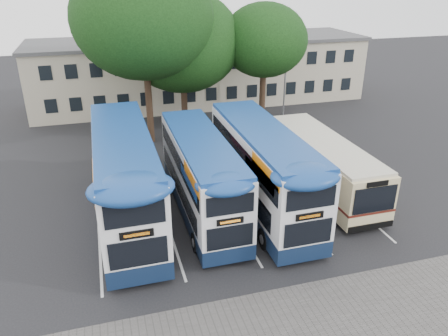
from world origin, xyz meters
TOP-DOWN VIEW (x-y plane):
  - ground at (0.00, 0.00)m, footprint 120.00×120.00m
  - paving_strip at (-2.00, -5.00)m, footprint 40.00×6.00m
  - bay_lines at (-3.75, 5.00)m, footprint 14.12×11.00m
  - depot_building at (0.00, 26.99)m, footprint 32.40×8.40m
  - lamp_post at (6.00, 19.97)m, footprint 0.25×1.05m
  - tree_left at (-6.43, 16.84)m, footprint 9.97×9.97m
  - tree_mid at (-3.34, 18.88)m, footprint 9.17×9.17m
  - tree_right at (2.97, 17.59)m, footprint 6.78×6.78m
  - bus_dd_left at (-9.13, 5.32)m, footprint 2.86×11.77m
  - bus_dd_mid at (-5.20, 5.07)m, footprint 2.54×10.47m
  - bus_dd_right at (-1.92, 4.63)m, footprint 2.72×11.23m
  - bus_single at (2.42, 5.96)m, footprint 2.71×10.65m

SIDE VIEW (x-z plane):
  - ground at x=0.00m, z-range 0.00..0.00m
  - paving_strip at x=-2.00m, z-range 0.00..0.01m
  - bay_lines at x=-3.75m, z-range 0.00..0.01m
  - bus_single at x=2.42m, z-range 0.21..3.39m
  - bus_dd_mid at x=-5.20m, z-range 0.22..4.58m
  - bus_dd_right at x=-1.92m, z-range 0.24..4.92m
  - bus_dd_left at x=-9.13m, z-range 0.25..5.16m
  - depot_building at x=0.00m, z-range 0.05..6.25m
  - lamp_post at x=6.00m, z-range 0.55..9.61m
  - tree_mid at x=-3.34m, z-range 1.62..12.68m
  - tree_right at x=2.97m, z-range 2.13..12.19m
  - tree_left at x=-6.43m, z-range 2.44..15.81m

